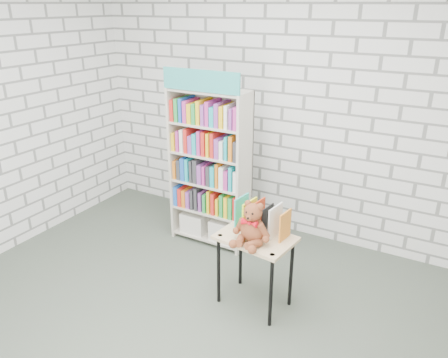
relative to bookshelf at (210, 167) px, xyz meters
The scene contains 6 objects.
ground 1.67m from the bookshelf, 69.69° to the right, with size 4.50×4.50×0.00m, color #434D41.
room_shell 1.72m from the bookshelf, 69.69° to the right, with size 4.52×4.02×2.81m.
bookshelf is the anchor object (origin of this frame).
display_table 1.20m from the bookshelf, 40.61° to the right, with size 0.65×0.49×0.65m.
table_books 1.12m from the bookshelf, 36.39° to the right, with size 0.44×0.24×0.25m.
teddy_bear 1.24m from the bookshelf, 43.81° to the right, with size 0.32×0.29×0.34m.
Camera 1 is at (1.68, -2.24, 2.42)m, focal length 35.00 mm.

